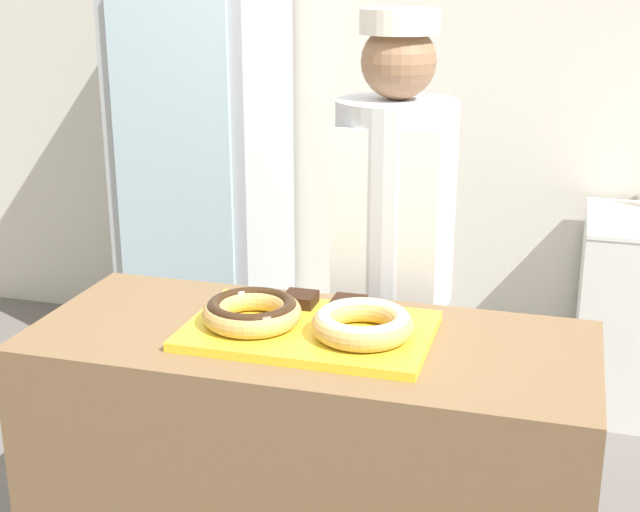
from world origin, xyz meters
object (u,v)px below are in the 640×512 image
at_px(serving_tray, 309,331).
at_px(brownie_back_left, 300,299).
at_px(donut_chocolate_glaze, 252,311).
at_px(brownie_back_right, 348,304).
at_px(beverage_fridge, 204,167).
at_px(baker_person, 393,273).
at_px(donut_light_glaze, 363,323).

xyz_separation_m(serving_tray, brownie_back_left, (-0.07, 0.14, 0.03)).
xyz_separation_m(donut_chocolate_glaze, brownie_back_right, (0.21, 0.16, -0.02)).
bearing_deg(donut_chocolate_glaze, brownie_back_right, 37.58).
relative_size(brownie_back_right, beverage_fridge, 0.05).
distance_m(serving_tray, donut_chocolate_glaze, 0.15).
height_order(brownie_back_right, baker_person, baker_person).
bearing_deg(baker_person, donut_light_glaze, -85.53).
height_order(donut_light_glaze, baker_person, baker_person).
relative_size(baker_person, beverage_fridge, 0.91).
relative_size(serving_tray, donut_chocolate_glaze, 2.43).
relative_size(brownie_back_left, baker_person, 0.05).
xyz_separation_m(donut_light_glaze, beverage_fridge, (-1.17, 1.76, -0.04)).
relative_size(donut_chocolate_glaze, baker_person, 0.15).
distance_m(donut_chocolate_glaze, brownie_back_right, 0.27).
xyz_separation_m(donut_chocolate_glaze, brownie_back_left, (0.08, 0.16, -0.02)).
xyz_separation_m(donut_light_glaze, baker_person, (-0.05, 0.61, -0.07)).
bearing_deg(serving_tray, brownie_back_right, 64.27).
relative_size(donut_chocolate_glaze, brownie_back_right, 3.00).
height_order(donut_chocolate_glaze, brownie_back_left, donut_chocolate_glaze).
distance_m(donut_chocolate_glaze, baker_person, 0.66).
bearing_deg(baker_person, brownie_back_right, -93.85).
distance_m(donut_light_glaze, beverage_fridge, 2.11).
relative_size(serving_tray, brownie_back_left, 7.29).
height_order(donut_chocolate_glaze, donut_light_glaze, same).
xyz_separation_m(donut_chocolate_glaze, baker_person, (0.24, 0.61, -0.07)).
bearing_deg(brownie_back_right, brownie_back_left, 180.00).
bearing_deg(beverage_fridge, baker_person, -45.71).
relative_size(brownie_back_left, brownie_back_right, 1.00).
relative_size(donut_light_glaze, beverage_fridge, 0.14).
bearing_deg(baker_person, donut_chocolate_glaze, -111.72).
bearing_deg(brownie_back_right, beverage_fridge, 124.44).
height_order(serving_tray, donut_chocolate_glaze, donut_chocolate_glaze).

